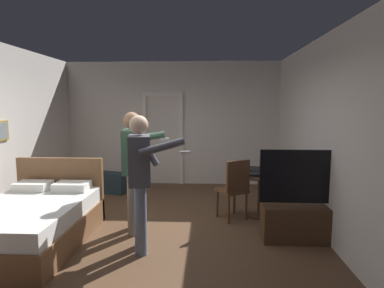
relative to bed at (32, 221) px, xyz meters
name	(u,v)px	position (x,y,z in m)	size (l,w,h in m)	color
ground_plane	(151,233)	(1.53, 0.39, -0.30)	(6.46, 6.46, 0.00)	brown
wall_back	(173,124)	(1.53, 3.39, 1.11)	(5.13, 0.12, 2.84)	silver
wall_right	(332,137)	(4.04, 0.39, 1.11)	(0.12, 6.11, 2.84)	silver
doorway_frame	(163,132)	(1.31, 3.31, 0.92)	(0.93, 0.08, 2.13)	white
bed	(32,221)	(0.00, 0.00, 0.00)	(1.38, 1.96, 1.02)	brown
tv_flatscreen	(304,214)	(3.68, 0.26, 0.06)	(1.24, 0.40, 1.26)	#4C331E
side_table	(260,188)	(3.23, 1.19, 0.17)	(0.66, 0.66, 0.70)	#4C331E
laptop	(259,173)	(3.19, 1.15, 0.45)	(0.38, 0.39, 0.15)	black
bottle_on_table	(270,170)	(3.37, 1.11, 0.50)	(0.06, 0.06, 0.23)	#27412C
wooden_chair	(234,187)	(2.78, 1.00, 0.24)	(0.57, 0.57, 0.99)	brown
person_blue_shirt	(141,173)	(1.52, -0.14, 0.70)	(0.81, 0.60, 1.73)	slate
person_striped_shirt	(133,162)	(1.28, 0.47, 0.73)	(0.73, 0.65, 1.75)	gray
suitcase_dark	(113,183)	(0.35, 2.45, -0.09)	(0.58, 0.29, 0.44)	#1E2D38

